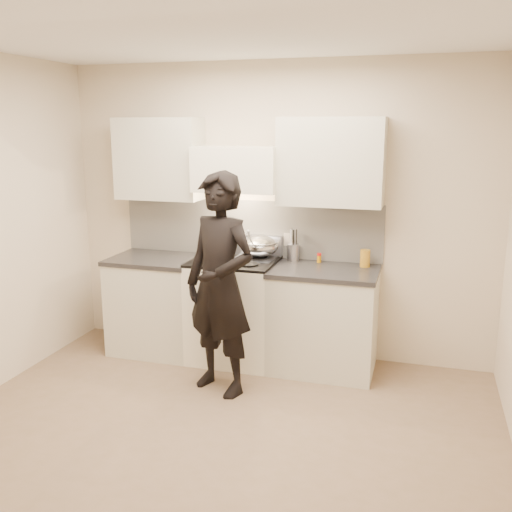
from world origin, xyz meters
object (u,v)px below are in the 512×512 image
(wok, at_px, (260,246))
(utensil_crock, at_px, (293,251))
(person, at_px, (220,285))
(stove, at_px, (234,309))
(counter_right, at_px, (324,319))

(wok, relative_size, utensil_crock, 1.54)
(wok, xyz_separation_m, person, (-0.10, -0.79, -0.16))
(utensil_crock, height_order, person, person)
(utensil_crock, bearing_deg, wok, -164.57)
(stove, distance_m, utensil_crock, 0.76)
(stove, bearing_deg, counter_right, 0.00)
(utensil_crock, relative_size, person, 0.16)
(stove, xyz_separation_m, counter_right, (0.83, 0.00, -0.01))
(counter_right, height_order, wok, wok)
(stove, bearing_deg, wok, 35.90)
(counter_right, distance_m, wok, 0.88)
(stove, xyz_separation_m, wok, (0.20, 0.14, 0.58))
(counter_right, relative_size, utensil_crock, 3.16)
(counter_right, bearing_deg, stove, -180.00)
(stove, distance_m, person, 0.78)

